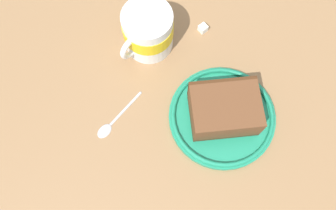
{
  "coord_description": "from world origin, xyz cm",
  "views": [
    {
      "loc": [
        -11.8,
        15.84,
        60.35
      ],
      "look_at": [
        -0.54,
        -0.86,
        3.0
      ],
      "focal_mm": 37.58,
      "sensor_mm": 36.0,
      "label": 1
    }
  ],
  "objects_px": {
    "teaspoon": "(111,124)",
    "sugar_cube": "(203,28)",
    "small_plate": "(222,116)",
    "tea_mug": "(148,30)",
    "cake_slice": "(224,109)"
  },
  "relations": [
    {
      "from": "cake_slice",
      "to": "sugar_cube",
      "type": "relative_size",
      "value": 9.75
    },
    {
      "from": "small_plate",
      "to": "cake_slice",
      "type": "xyz_separation_m",
      "value": [
        0.0,
        -0.0,
        0.03
      ]
    },
    {
      "from": "tea_mug",
      "to": "teaspoon",
      "type": "xyz_separation_m",
      "value": [
        -0.04,
        0.17,
        -0.04
      ]
    },
    {
      "from": "teaspoon",
      "to": "sugar_cube",
      "type": "relative_size",
      "value": 7.59
    },
    {
      "from": "small_plate",
      "to": "teaspoon",
      "type": "xyz_separation_m",
      "value": [
        0.16,
        0.12,
        -0.01
      ]
    },
    {
      "from": "cake_slice",
      "to": "small_plate",
      "type": "bearing_deg",
      "value": 129.89
    },
    {
      "from": "small_plate",
      "to": "tea_mug",
      "type": "relative_size",
      "value": 1.62
    },
    {
      "from": "small_plate",
      "to": "sugar_cube",
      "type": "bearing_deg",
      "value": -47.25
    },
    {
      "from": "teaspoon",
      "to": "small_plate",
      "type": "bearing_deg",
      "value": -142.55
    },
    {
      "from": "tea_mug",
      "to": "sugar_cube",
      "type": "xyz_separation_m",
      "value": [
        -0.07,
        -0.08,
        -0.04
      ]
    },
    {
      "from": "cake_slice",
      "to": "tea_mug",
      "type": "height_order",
      "value": "tea_mug"
    },
    {
      "from": "tea_mug",
      "to": "teaspoon",
      "type": "bearing_deg",
      "value": 102.31
    },
    {
      "from": "tea_mug",
      "to": "sugar_cube",
      "type": "bearing_deg",
      "value": -130.53
    },
    {
      "from": "teaspoon",
      "to": "sugar_cube",
      "type": "height_order",
      "value": "sugar_cube"
    },
    {
      "from": "sugar_cube",
      "to": "small_plate",
      "type": "bearing_deg",
      "value": 132.75
    }
  ]
}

